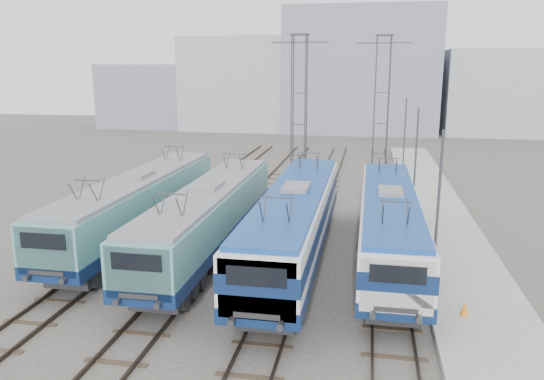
{
  "coord_description": "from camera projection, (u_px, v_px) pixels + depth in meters",
  "views": [
    {
      "loc": [
        5.63,
        -20.46,
        9.45
      ],
      "look_at": [
        0.57,
        7.0,
        3.01
      ],
      "focal_mm": 35.0,
      "sensor_mm": 36.0,
      "label": 1
    }
  ],
  "objects": [
    {
      "name": "locomotive_far_left",
      "position": [
        138.0,
        203.0,
        29.16
      ],
      "size": [
        2.82,
        17.81,
        3.35
      ],
      "color": "#0E234F",
      "rests_on": "ground"
    },
    {
      "name": "mast_rear",
      "position": [
        404.0,
        139.0,
        45.33
      ],
      "size": [
        0.12,
        0.12,
        7.0
      ],
      "primitive_type": "cylinder",
      "color": "#3F4247",
      "rests_on": "ground"
    },
    {
      "name": "building_east",
      "position": [
        500.0,
        92.0,
        76.55
      ],
      "size": [
        16.0,
        12.0,
        12.0
      ],
      "primitive_type": "cube",
      "color": "#A4ABB6",
      "rests_on": "ground"
    },
    {
      "name": "mast_mid",
      "position": [
        415.0,
        163.0,
        33.83
      ],
      "size": [
        0.12,
        0.12,
        7.0
      ],
      "primitive_type": "cylinder",
      "color": "#3F4247",
      "rests_on": "ground"
    },
    {
      "name": "building_west",
      "position": [
        244.0,
        84.0,
        83.04
      ],
      "size": [
        18.0,
        12.0,
        14.0
      ],
      "primitive_type": "cube",
      "color": "#A4ABB6",
      "rests_on": "ground"
    },
    {
      "name": "ground",
      "position": [
        229.0,
        294.0,
        22.72
      ],
      "size": [
        160.0,
        160.0,
        0.0
      ],
      "primitive_type": "plane",
      "color": "#514C47"
    },
    {
      "name": "building_far_west",
      "position": [
        149.0,
        96.0,
        86.31
      ],
      "size": [
        14.0,
        10.0,
        10.0
      ],
      "primitive_type": "cube",
      "color": "gray",
      "rests_on": "ground"
    },
    {
      "name": "platform",
      "position": [
        451.0,
        245.0,
        28.55
      ],
      "size": [
        4.0,
        70.0,
        0.3
      ],
      "primitive_type": "cube",
      "color": "#9E9E99",
      "rests_on": "ground"
    },
    {
      "name": "building_center",
      "position": [
        361.0,
        71.0,
        79.41
      ],
      "size": [
        22.0,
        14.0,
        18.0
      ],
      "primitive_type": "cube",
      "color": "gray",
      "rests_on": "ground"
    },
    {
      "name": "safety_cone",
      "position": [
        464.0,
        309.0,
        20.04
      ],
      "size": [
        0.31,
        0.31,
        0.52
      ],
      "primitive_type": "cone",
      "color": "orange",
      "rests_on": "platform"
    },
    {
      "name": "mast_front",
      "position": [
        438.0,
        213.0,
        22.33
      ],
      "size": [
        0.12,
        0.12,
        7.0
      ],
      "primitive_type": "cylinder",
      "color": "#3F4247",
      "rests_on": "ground"
    },
    {
      "name": "locomotive_center_left",
      "position": [
        208.0,
        215.0,
        26.9
      ],
      "size": [
        2.76,
        17.42,
        3.28
      ],
      "color": "#0E234F",
      "rests_on": "ground"
    },
    {
      "name": "locomotive_center_right",
      "position": [
        295.0,
        218.0,
        25.7
      ],
      "size": [
        2.89,
        18.31,
        3.44
      ],
      "color": "#0E234F",
      "rests_on": "ground"
    },
    {
      "name": "catenary_tower_west",
      "position": [
        299.0,
        104.0,
        42.31
      ],
      "size": [
        4.5,
        1.2,
        12.0
      ],
      "color": "#3F4247",
      "rests_on": "ground"
    },
    {
      "name": "catenary_tower_east",
      "position": [
        381.0,
        103.0,
        43.08
      ],
      "size": [
        4.5,
        1.2,
        12.0
      ],
      "color": "#3F4247",
      "rests_on": "ground"
    },
    {
      "name": "locomotive_far_right",
      "position": [
        389.0,
        220.0,
        25.8
      ],
      "size": [
        2.73,
        17.22,
        3.24
      ],
      "color": "#0E234F",
      "rests_on": "ground"
    }
  ]
}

